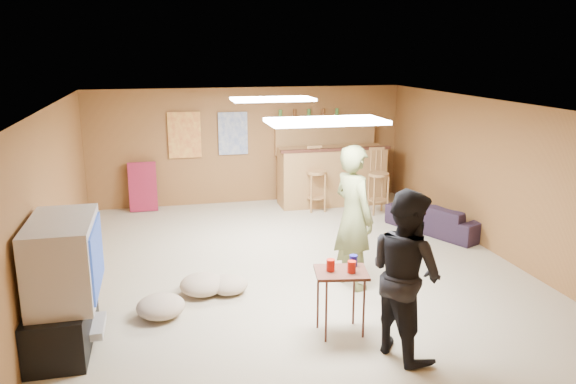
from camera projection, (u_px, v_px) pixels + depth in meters
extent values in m
plane|color=tan|center=(291.00, 266.00, 7.69)|extent=(7.00, 7.00, 0.00)
cube|color=silver|center=(292.00, 105.00, 7.15)|extent=(6.00, 7.00, 0.02)
cube|color=brown|center=(249.00, 146.00, 10.72)|extent=(6.00, 0.02, 2.20)
cube|color=brown|center=(403.00, 299.00, 4.12)|extent=(6.00, 0.02, 2.20)
cube|color=brown|center=(50.00, 202.00, 6.76)|extent=(0.02, 7.00, 2.20)
cube|color=brown|center=(493.00, 177.00, 8.09)|extent=(0.02, 7.00, 2.20)
cube|color=black|center=(63.00, 320.00, 5.61)|extent=(0.55, 1.30, 0.50)
cube|color=#B2B2B7|center=(87.00, 327.00, 5.69)|extent=(0.35, 0.50, 0.08)
cube|color=#B2B2B7|center=(64.00, 259.00, 5.47)|extent=(0.60, 1.10, 0.80)
cube|color=navy|center=(97.00, 256.00, 5.54)|extent=(0.02, 0.95, 0.65)
cube|color=olive|center=(332.00, 176.00, 10.67)|extent=(2.00, 0.60, 1.10)
cube|color=#3C1B13|center=(336.00, 150.00, 10.30)|extent=(2.10, 0.12, 0.05)
cube|color=olive|center=(326.00, 123.00, 10.86)|extent=(2.00, 0.18, 0.05)
cube|color=olive|center=(325.00, 138.00, 10.96)|extent=(2.00, 0.14, 0.60)
cube|color=#BF3F26|center=(185.00, 135.00, 10.36)|extent=(0.60, 0.03, 0.85)
cube|color=#334C99|center=(233.00, 133.00, 10.56)|extent=(0.55, 0.03, 0.80)
cube|color=maroon|center=(143.00, 187.00, 10.25)|extent=(0.50, 0.26, 0.91)
cube|color=white|center=(326.00, 121.00, 5.74)|extent=(1.20, 0.60, 0.04)
cube|color=white|center=(273.00, 99.00, 8.29)|extent=(1.20, 0.60, 0.04)
imported|color=olive|center=(353.00, 217.00, 6.85)|extent=(0.60, 0.75, 1.79)
imported|color=black|center=(406.00, 273.00, 5.32)|extent=(0.84, 0.95, 1.65)
imported|color=black|center=(436.00, 217.00, 9.11)|extent=(1.28, 1.77, 0.48)
cube|color=#3C1B13|center=(340.00, 302.00, 5.81)|extent=(0.60, 0.51, 0.69)
cylinder|color=red|center=(331.00, 265.00, 5.71)|extent=(0.11, 0.11, 0.12)
cylinder|color=red|center=(352.00, 267.00, 5.67)|extent=(0.09, 0.09, 0.12)
cylinder|color=#14158D|center=(353.00, 260.00, 5.85)|extent=(0.11, 0.11, 0.11)
ellipsoid|color=gray|center=(202.00, 284.00, 6.79)|extent=(0.65, 0.65, 0.24)
ellipsoid|color=gray|center=(229.00, 285.00, 6.83)|extent=(0.56, 0.56, 0.21)
ellipsoid|color=gray|center=(161.00, 306.00, 6.21)|extent=(0.70, 0.70, 0.24)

